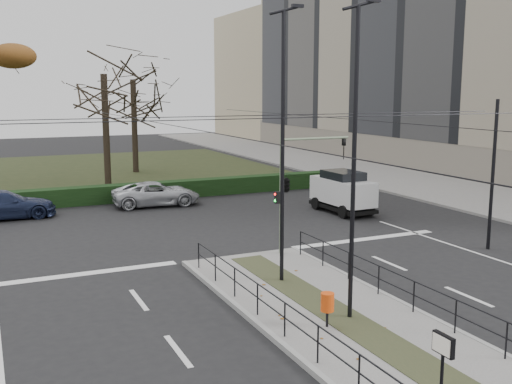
# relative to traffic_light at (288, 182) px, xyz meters

# --- Properties ---
(ground) EXTENTS (140.00, 140.00, 0.00)m
(ground) POSITION_rel_traffic_light_xyz_m (-1.75, -4.50, -2.90)
(ground) COLOR black
(ground) RESTS_ON ground
(median_island) EXTENTS (4.40, 15.00, 0.14)m
(median_island) POSITION_rel_traffic_light_xyz_m (-1.75, -7.00, -2.83)
(median_island) COLOR slate
(median_island) RESTS_ON ground
(sidewalk_east) EXTENTS (8.00, 90.00, 0.14)m
(sidewalk_east) POSITION_rel_traffic_light_xyz_m (16.25, 17.50, -2.83)
(sidewalk_east) COLOR slate
(sidewalk_east) RESTS_ON ground
(park) EXTENTS (38.00, 26.00, 0.10)m
(park) POSITION_rel_traffic_light_xyz_m (-7.75, 27.50, -2.85)
(park) COLOR #283118
(park) RESTS_ON ground
(hedge) EXTENTS (38.00, 1.00, 1.00)m
(hedge) POSITION_rel_traffic_light_xyz_m (-7.75, 14.10, -2.40)
(hedge) COLOR black
(hedge) RESTS_ON ground
(apartment_block) EXTENTS (13.09, 52.10, 21.64)m
(apartment_block) POSITION_rel_traffic_light_xyz_m (26.22, 19.47, 7.50)
(apartment_block) COLOR tan
(apartment_block) RESTS_ON ground
(median_railing) EXTENTS (4.14, 13.24, 0.92)m
(median_railing) POSITION_rel_traffic_light_xyz_m (-1.75, -7.10, -1.92)
(median_railing) COLOR black
(median_railing) RESTS_ON median_island
(catenary) EXTENTS (20.00, 34.00, 6.00)m
(catenary) POSITION_rel_traffic_light_xyz_m (-1.75, -2.88, 0.53)
(catenary) COLOR black
(catenary) RESTS_ON ground
(traffic_light) EXTENTS (3.22, 1.84, 4.74)m
(traffic_light) POSITION_rel_traffic_light_xyz_m (0.00, 0.00, 0.00)
(traffic_light) COLOR gray
(traffic_light) RESTS_ON median_island
(litter_bin) EXTENTS (0.36, 0.36, 0.93)m
(litter_bin) POSITION_rel_traffic_light_xyz_m (-2.47, -6.99, -2.09)
(litter_bin) COLOR black
(litter_bin) RESTS_ON median_island
(info_panel) EXTENTS (0.11, 0.50, 1.92)m
(info_panel) POSITION_rel_traffic_light_xyz_m (-3.25, -12.17, -1.25)
(info_panel) COLOR black
(info_panel) RESTS_ON median_island
(streetlamp_median_near) EXTENTS (0.71, 0.15, 8.53)m
(streetlamp_median_near) POSITION_rel_traffic_light_xyz_m (-1.54, -6.69, 1.58)
(streetlamp_median_near) COLOR black
(streetlamp_median_near) RESTS_ON median_island
(streetlamp_median_far) EXTENTS (0.74, 0.15, 8.82)m
(streetlamp_median_far) POSITION_rel_traffic_light_xyz_m (-1.77, -3.01, 1.73)
(streetlamp_median_far) COLOR black
(streetlamp_median_far) RESTS_ON median_island
(parked_car_third) EXTENTS (5.00, 2.08, 1.44)m
(parked_car_third) POSITION_rel_traffic_light_xyz_m (-9.74, 11.85, -2.17)
(parked_car_third) COLOR #1C2442
(parked_car_third) RESTS_ON ground
(parked_car_fourth) EXTENTS (4.94, 2.56, 1.33)m
(parked_car_fourth) POSITION_rel_traffic_light_xyz_m (-1.87, 12.11, -2.23)
(parked_car_fourth) COLOR #B8BAC1
(parked_car_fourth) RESTS_ON ground
(white_van) EXTENTS (1.96, 4.02, 2.19)m
(white_van) POSITION_rel_traffic_light_xyz_m (6.50, 6.20, -1.75)
(white_van) COLOR silver
(white_van) RESTS_ON ground
(bare_tree_center) EXTENTS (6.06, 6.06, 9.34)m
(bare_tree_center) POSITION_rel_traffic_light_xyz_m (0.22, 25.60, 3.71)
(bare_tree_center) COLOR black
(bare_tree_center) RESTS_ON park
(bare_tree_near) EXTENTS (6.12, 6.12, 9.67)m
(bare_tree_near) POSITION_rel_traffic_light_xyz_m (-2.96, 20.17, 3.94)
(bare_tree_near) COLOR black
(bare_tree_near) RESTS_ON park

